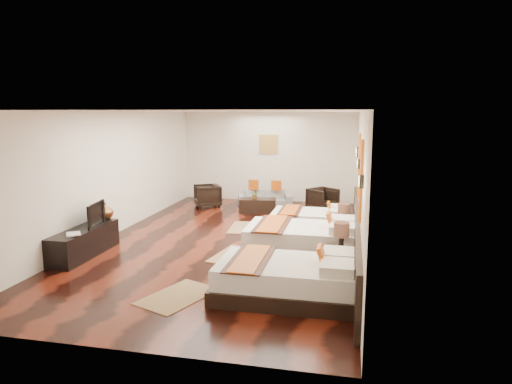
% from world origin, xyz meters
% --- Properties ---
extents(floor, '(5.50, 9.50, 0.01)m').
position_xyz_m(floor, '(0.00, 0.00, 0.00)').
color(floor, black).
rests_on(floor, ground).
extents(ceiling, '(5.50, 9.50, 0.01)m').
position_xyz_m(ceiling, '(0.00, 0.00, 2.80)').
color(ceiling, white).
rests_on(ceiling, floor).
extents(back_wall, '(5.50, 0.01, 2.80)m').
position_xyz_m(back_wall, '(0.00, 4.75, 1.40)').
color(back_wall, silver).
rests_on(back_wall, floor).
extents(left_wall, '(0.01, 9.50, 2.80)m').
position_xyz_m(left_wall, '(-2.75, 0.00, 1.40)').
color(left_wall, silver).
rests_on(left_wall, floor).
extents(right_wall, '(0.01, 9.50, 2.80)m').
position_xyz_m(right_wall, '(2.75, 0.00, 1.40)').
color(right_wall, silver).
rests_on(right_wall, floor).
extents(headboard_panel, '(0.08, 6.60, 0.90)m').
position_xyz_m(headboard_panel, '(2.71, -0.80, 0.45)').
color(headboard_panel, black).
rests_on(headboard_panel, floor).
extents(bed_near, '(2.19, 1.38, 0.84)m').
position_xyz_m(bed_near, '(1.70, -2.76, 0.29)').
color(bed_near, black).
rests_on(bed_near, floor).
extents(bed_mid, '(2.28, 1.44, 0.87)m').
position_xyz_m(bed_mid, '(1.70, -0.61, 0.30)').
color(bed_mid, black).
rests_on(bed_mid, floor).
extents(bed_far, '(1.88, 1.18, 0.72)m').
position_xyz_m(bed_far, '(1.69, 1.24, 0.25)').
color(bed_far, black).
rests_on(bed_far, floor).
extents(nightstand_a, '(0.49, 0.49, 0.97)m').
position_xyz_m(nightstand_a, '(2.44, -1.81, 0.34)').
color(nightstand_a, black).
rests_on(nightstand_a, floor).
extents(nightstand_b, '(0.46, 0.46, 0.90)m').
position_xyz_m(nightstand_b, '(2.44, 0.15, 0.32)').
color(nightstand_b, black).
rests_on(nightstand_b, floor).
extents(jute_mat_near, '(1.14, 1.39, 0.01)m').
position_xyz_m(jute_mat_near, '(0.04, -3.12, 0.01)').
color(jute_mat_near, olive).
rests_on(jute_mat_near, floor).
extents(jute_mat_mid, '(0.95, 1.31, 0.01)m').
position_xyz_m(jute_mat_mid, '(0.41, -0.98, 0.01)').
color(jute_mat_mid, olive).
rests_on(jute_mat_mid, floor).
extents(jute_mat_far, '(0.84, 1.25, 0.01)m').
position_xyz_m(jute_mat_far, '(0.10, 1.16, 0.01)').
color(jute_mat_far, olive).
rests_on(jute_mat_far, floor).
extents(tv_console, '(0.50, 1.80, 0.55)m').
position_xyz_m(tv_console, '(-2.50, -1.61, 0.28)').
color(tv_console, black).
rests_on(tv_console, floor).
extents(tv, '(0.24, 0.81, 0.46)m').
position_xyz_m(tv, '(-2.45, -1.35, 0.78)').
color(tv, black).
rests_on(tv, tv_console).
extents(book, '(0.39, 0.41, 0.03)m').
position_xyz_m(book, '(-2.50, -2.15, 0.57)').
color(book, black).
rests_on(book, tv_console).
extents(figurine, '(0.42, 0.42, 0.36)m').
position_xyz_m(figurine, '(-2.50, -0.79, 0.73)').
color(figurine, brown).
rests_on(figurine, tv_console).
extents(sofa, '(1.72, 1.07, 0.47)m').
position_xyz_m(sofa, '(0.04, 3.94, 0.24)').
color(sofa, gray).
rests_on(sofa, floor).
extents(armchair_left, '(0.99, 0.98, 0.67)m').
position_xyz_m(armchair_left, '(-1.60, 3.36, 0.33)').
color(armchair_left, black).
rests_on(armchair_left, floor).
extents(armchair_right, '(1.00, 0.99, 0.65)m').
position_xyz_m(armchair_right, '(1.81, 3.56, 0.33)').
color(armchair_right, black).
rests_on(armchair_right, floor).
extents(coffee_table, '(1.05, 0.62, 0.40)m').
position_xyz_m(coffee_table, '(0.04, 2.89, 0.20)').
color(coffee_table, black).
rests_on(coffee_table, floor).
extents(table_plant, '(0.27, 0.25, 0.25)m').
position_xyz_m(table_plant, '(-0.03, 2.82, 0.52)').
color(table_plant, '#2B6220').
rests_on(table_plant, coffee_table).
extents(orange_panel_a, '(0.04, 0.40, 1.30)m').
position_xyz_m(orange_panel_a, '(2.73, -1.90, 1.70)').
color(orange_panel_a, '#D86014').
rests_on(orange_panel_a, right_wall).
extents(orange_panel_b, '(0.04, 0.40, 1.30)m').
position_xyz_m(orange_panel_b, '(2.73, 0.30, 1.70)').
color(orange_panel_b, '#D86014').
rests_on(orange_panel_b, right_wall).
extents(sconce_near, '(0.07, 0.12, 0.18)m').
position_xyz_m(sconce_near, '(2.70, -3.00, 1.85)').
color(sconce_near, black).
rests_on(sconce_near, right_wall).
extents(sconce_mid, '(0.07, 0.12, 0.18)m').
position_xyz_m(sconce_mid, '(2.70, -0.80, 1.85)').
color(sconce_mid, black).
rests_on(sconce_mid, right_wall).
extents(sconce_far, '(0.07, 0.12, 0.18)m').
position_xyz_m(sconce_far, '(2.70, 1.40, 1.85)').
color(sconce_far, black).
rests_on(sconce_far, right_wall).
extents(sconce_lounge, '(0.07, 0.12, 0.18)m').
position_xyz_m(sconce_lounge, '(2.70, 2.30, 1.85)').
color(sconce_lounge, black).
rests_on(sconce_lounge, right_wall).
extents(gold_artwork, '(0.60, 0.04, 0.60)m').
position_xyz_m(gold_artwork, '(0.00, 4.73, 1.80)').
color(gold_artwork, '#AD873F').
rests_on(gold_artwork, back_wall).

